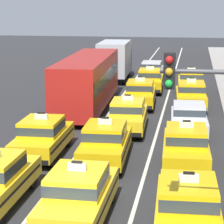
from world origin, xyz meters
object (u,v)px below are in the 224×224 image
box_truck_left_fourth (115,59)px  taxi_right_fourth (191,94)px  taxi_center_third (128,115)px  taxi_right_second (186,146)px  taxi_center_fourth (140,93)px  sedan_center_sixth (152,70)px  taxi_left_second (43,136)px  taxi_center_fifth (150,80)px  taxi_right_nearest (188,207)px  sedan_right_third (189,118)px  taxi_center_second (105,142)px  taxi_right_fifth (191,81)px  taxi_center_nearest (78,194)px  bus_left_third (88,80)px

box_truck_left_fourth → taxi_right_fourth: box_truck_left_fourth is taller
taxi_center_third → taxi_right_second: size_ratio=1.00×
taxi_center_fourth → taxi_right_second: bearing=-74.8°
box_truck_left_fourth → sedan_center_sixth: size_ratio=1.63×
taxi_left_second → taxi_center_fifth: 16.81m
taxi_center_fourth → taxi_right_nearest: same height
taxi_center_fifth → taxi_center_third: bearing=-90.5°
taxi_center_third → sedan_right_third: 3.11m
taxi_center_second → taxi_center_third: size_ratio=1.00×
sedan_center_sixth → sedan_right_third: same height
taxi_right_second → taxi_right_fifth: (0.03, 16.61, 0.00)m
taxi_center_second → taxi_center_third: (0.26, 5.15, 0.00)m
taxi_center_nearest → taxi_right_nearest: size_ratio=0.99×
sedan_center_sixth → sedan_right_third: 17.58m
bus_left_third → taxi_right_second: 12.15m
box_truck_left_fourth → taxi_center_fifth: box_truck_left_fourth is taller
bus_left_third → taxi_center_second: bus_left_third is taller
bus_left_third → sedan_right_third: size_ratio=2.58×
taxi_left_second → taxi_right_fourth: same height
taxi_center_fourth → taxi_right_second: size_ratio=1.00×
taxi_left_second → taxi_center_nearest: 6.95m
bus_left_third → sedan_center_sixth: bus_left_third is taller
taxi_center_second → taxi_center_fifth: bearing=88.8°
taxi_left_second → sedan_right_third: bearing=36.9°
taxi_center_fifth → taxi_right_fourth: same height
taxi_right_second → sedan_right_third: 5.14m
taxi_center_fourth → taxi_right_fourth: same height
taxi_right_second → taxi_right_nearest: bearing=-88.4°
taxi_right_nearest → taxi_right_fourth: size_ratio=1.00×
taxi_center_fourth → taxi_right_nearest: 17.93m
taxi_right_nearest → taxi_center_third: bearing=105.9°
box_truck_left_fourth → taxi_right_fourth: bearing=-58.6°
taxi_right_nearest → taxi_right_second: size_ratio=1.00×
taxi_left_second → taxi_right_fifth: 17.31m
sedan_center_sixth → taxi_right_second: 22.64m
taxi_right_fifth → taxi_center_nearest: bearing=-98.1°
taxi_right_fourth → bus_left_third: bearing=-170.2°
taxi_center_second → taxi_right_nearest: size_ratio=1.00×
taxi_center_third → taxi_right_fifth: 11.86m
taxi_right_second → taxi_center_second: bearing=179.7°
taxi_center_nearest → box_truck_left_fourth: bearing=96.6°
taxi_center_second → sedan_center_sixth: taxi_center_second is taller
taxi_left_second → taxi_right_second: 6.19m
taxi_center_third → taxi_center_fifth: (0.10, 11.79, 0.00)m
taxi_left_second → sedan_right_third: (6.23, 4.68, -0.03)m
taxi_center_fifth → taxi_right_second: size_ratio=1.00×
taxi_left_second → taxi_center_third: (3.11, 4.70, 0.00)m
taxi_right_fourth → taxi_right_fifth: bearing=90.5°
taxi_center_fourth → taxi_right_second: same height
taxi_center_second → taxi_right_second: (3.32, -0.02, 0.00)m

